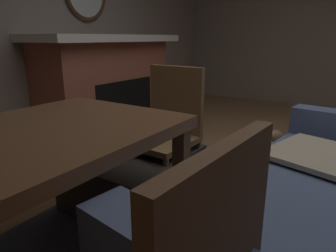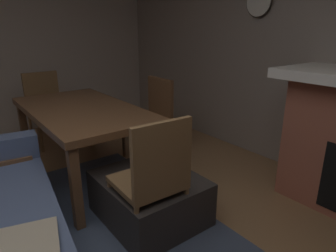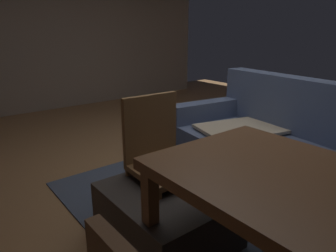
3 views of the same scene
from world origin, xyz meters
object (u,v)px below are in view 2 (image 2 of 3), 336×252
Objects in this scene: dining_table at (82,115)px; wall_clock at (259,2)px; tv_remote at (140,180)px; dining_chair_west at (154,175)px; dining_chair_east at (46,104)px; dining_chair_south at (153,114)px; ottoman_coffee_table at (149,198)px.

wall_clock is (-0.58, -1.85, 1.08)m from dining_table.
wall_clock is (0.42, -1.83, 1.36)m from tv_remote.
dining_chair_west and dining_chair_east have the same top height.
dining_chair_south is at bearing -145.51° from dining_chair_east.
dining_chair_south is (1.00, -0.73, 0.34)m from ottoman_coffee_table.
dining_chair_south reaches higher than tv_remote.
dining_chair_west reaches higher than dining_table.
dining_chair_south is at bearing 59.91° from wall_clock.
tv_remote is 0.27m from dining_chair_west.
dining_chair_east reaches higher than dining_table.
ottoman_coffee_table is 2.46× the size of wall_clock.
tv_remote is at bearing -6.21° from dining_chair_west.
dining_chair_east is at bearing 2.67° from tv_remote.
dining_table is at bearing 3.22° from tv_remote.
tv_remote is 1.31m from dining_chair_south.
dining_chair_west is at bearing 109.32° from wall_clock.
dining_chair_east is 2.82× the size of wall_clock.
tv_remote is 0.17× the size of dining_chair_east.
tv_remote is 0.17× the size of dining_chair_west.
dining_chair_east is at bearing 45.59° from wall_clock.
dining_chair_south reaches higher than ottoman_coffee_table.
tv_remote reaches higher than ottoman_coffee_table.
wall_clock reaches higher than tv_remote.
ottoman_coffee_table is at bearing -25.82° from dining_chair_west.
dining_chair_east reaches higher than tv_remote.
dining_chair_west is 2.31m from wall_clock.
dining_table is at bearing -0.17° from dining_chair_west.
dining_table is (1.01, 0.02, 0.29)m from tv_remote.
ottoman_coffee_table is 0.22m from tv_remote.
dining_chair_east is at bearing 2.98° from ottoman_coffee_table.
ottoman_coffee_table is 1.11m from dining_table.
dining_chair_east is at bearing 0.19° from dining_table.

